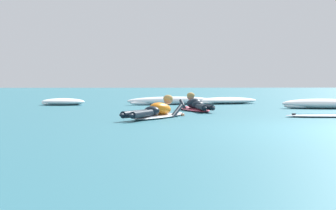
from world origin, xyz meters
TOP-DOWN VIEW (x-y plane):
  - ground_plane at (0.00, 10.00)m, footprint 120.00×120.00m
  - surfer_near at (-3.09, 3.20)m, footprint 1.61×2.42m
  - surfer_far at (-1.90, 5.92)m, footprint 0.89×2.50m
  - drifting_surfboard at (0.74, 3.22)m, footprint 1.99×0.69m
  - whitewater_front at (-0.23, 10.32)m, footprint 2.63×1.71m
  - whitewater_mid_left at (1.96, 6.76)m, footprint 2.43×1.19m
  - whitewater_mid_right at (-5.97, 9.66)m, footprint 1.54×1.04m
  - whitewater_back at (-2.27, 9.72)m, footprint 3.18×1.27m

SIDE VIEW (x-z plane):
  - ground_plane at x=0.00m, z-range 0.00..0.00m
  - drifting_surfboard at x=0.74m, z-range -0.05..0.11m
  - whitewater_mid_right at x=-5.97m, z-range -0.01..0.23m
  - whitewater_front at x=-0.23m, z-range -0.01..0.23m
  - whitewater_back at x=-2.27m, z-range -0.01..0.28m
  - surfer_far at x=-1.90m, z-range -0.14..0.41m
  - whitewater_mid_left at x=1.96m, z-range -0.01..0.29m
  - surfer_near at x=-3.09m, z-range -0.12..0.41m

